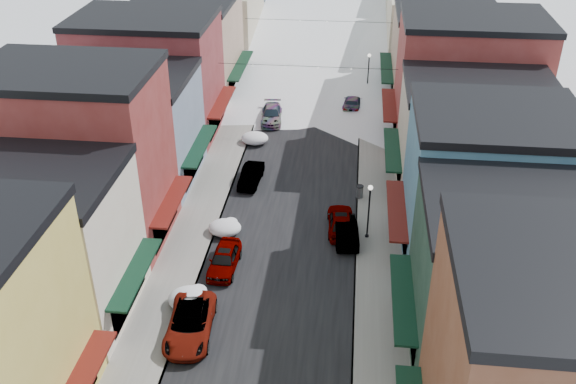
% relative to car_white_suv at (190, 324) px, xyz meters
% --- Properties ---
extents(road, '(10.00, 160.00, 0.01)m').
position_rel_car_white_suv_xyz_m(road, '(4.30, 48.71, -0.75)').
color(road, black).
rests_on(road, ground).
extents(sidewalk_left, '(3.20, 160.00, 0.15)m').
position_rel_car_white_suv_xyz_m(sidewalk_left, '(-2.30, 48.71, -0.68)').
color(sidewalk_left, gray).
rests_on(sidewalk_left, ground).
extents(sidewalk_right, '(3.20, 160.00, 0.15)m').
position_rel_car_white_suv_xyz_m(sidewalk_right, '(10.90, 48.71, -0.68)').
color(sidewalk_right, gray).
rests_on(sidewalk_right, ground).
extents(curb_left, '(0.10, 160.00, 0.15)m').
position_rel_car_white_suv_xyz_m(curb_left, '(-0.75, 48.71, -0.68)').
color(curb_left, slate).
rests_on(curb_left, ground).
extents(curb_right, '(0.10, 160.00, 0.15)m').
position_rel_car_white_suv_xyz_m(curb_right, '(9.35, 48.71, -0.68)').
color(curb_right, slate).
rests_on(curb_right, ground).
extents(bldg_l_cream, '(11.30, 8.20, 9.50)m').
position_rel_car_white_suv_xyz_m(bldg_l_cream, '(-8.89, 1.21, 4.00)').
color(bldg_l_cream, beige).
rests_on(bldg_l_cream, ground).
extents(bldg_l_brick_near, '(12.30, 8.20, 12.50)m').
position_rel_car_white_suv_xyz_m(bldg_l_brick_near, '(-9.39, 9.21, 5.50)').
color(bldg_l_brick_near, maroon).
rests_on(bldg_l_brick_near, ground).
extents(bldg_l_grayblue, '(11.30, 9.20, 9.00)m').
position_rel_car_white_suv_xyz_m(bldg_l_grayblue, '(-8.89, 17.71, 3.75)').
color(bldg_l_grayblue, gray).
rests_on(bldg_l_grayblue, ground).
extents(bldg_l_brick_far, '(13.30, 9.20, 11.00)m').
position_rel_car_white_suv_xyz_m(bldg_l_brick_far, '(-9.89, 26.71, 4.75)').
color(bldg_l_brick_far, maroon).
rests_on(bldg_l_brick_far, ground).
extents(bldg_l_tan, '(11.30, 11.20, 10.00)m').
position_rel_car_white_suv_xyz_m(bldg_l_tan, '(-8.89, 36.71, 4.25)').
color(bldg_l_tan, tan).
rests_on(bldg_l_tan, ground).
extents(bldg_r_green, '(11.30, 9.20, 9.50)m').
position_rel_car_white_suv_xyz_m(bldg_r_green, '(17.49, 0.71, 4.00)').
color(bldg_r_green, '#1A3729').
rests_on(bldg_r_green, ground).
extents(bldg_r_blue, '(11.30, 9.20, 10.50)m').
position_rel_car_white_suv_xyz_m(bldg_r_blue, '(17.49, 9.71, 4.50)').
color(bldg_r_blue, teal).
rests_on(bldg_r_blue, ground).
extents(bldg_r_cream, '(12.30, 9.20, 9.00)m').
position_rel_car_white_suv_xyz_m(bldg_r_cream, '(17.99, 18.71, 3.75)').
color(bldg_r_cream, beige).
rests_on(bldg_r_cream, ground).
extents(bldg_r_brick_far, '(13.30, 9.20, 11.50)m').
position_rel_car_white_suv_xyz_m(bldg_r_brick_far, '(18.49, 27.71, 5.00)').
color(bldg_r_brick_far, maroon).
rests_on(bldg_r_brick_far, ground).
extents(bldg_r_tan, '(11.30, 11.20, 9.50)m').
position_rel_car_white_suv_xyz_m(bldg_r_tan, '(17.49, 37.71, 4.00)').
color(bldg_r_tan, '#987B64').
rests_on(bldg_r_tan, ground).
extents(overhead_cables, '(16.40, 15.04, 0.04)m').
position_rel_car_white_suv_xyz_m(overhead_cables, '(4.30, 36.21, 5.44)').
color(overhead_cables, black).
rests_on(overhead_cables, ground).
extents(car_white_suv, '(2.92, 5.63, 1.52)m').
position_rel_car_white_suv_xyz_m(car_white_suv, '(0.00, 0.00, 0.00)').
color(car_white_suv, white).
rests_on(car_white_suv, ground).
extents(car_silver_sedan, '(1.88, 4.37, 1.47)m').
position_rel_car_white_suv_xyz_m(car_silver_sedan, '(0.76, 6.33, -0.02)').
color(car_silver_sedan, gray).
rests_on(car_silver_sedan, ground).
extents(car_dark_hatch, '(1.70, 4.22, 1.36)m').
position_rel_car_white_suv_xyz_m(car_dark_hatch, '(0.72, 17.78, -0.08)').
color(car_dark_hatch, black).
rests_on(car_dark_hatch, ground).
extents(car_silver_wagon, '(2.37, 4.99, 1.40)m').
position_rel_car_white_suv_xyz_m(car_silver_wagon, '(0.80, 30.06, -0.06)').
color(car_silver_wagon, gray).
rests_on(car_silver_wagon, ground).
extents(car_green_sedan, '(2.02, 4.58, 1.46)m').
position_rel_car_white_suv_xyz_m(car_green_sedan, '(8.60, 10.58, -0.03)').
color(car_green_sedan, black).
rests_on(car_green_sedan, ground).
extents(car_gray_suv, '(2.18, 4.73, 1.57)m').
position_rel_car_white_suv_xyz_m(car_gray_suv, '(8.21, 11.65, 0.03)').
color(car_gray_suv, gray).
rests_on(car_gray_suv, ground).
extents(car_black_sedan, '(2.20, 4.72, 1.33)m').
position_rel_car_white_suv_xyz_m(car_black_sedan, '(8.60, 34.02, -0.09)').
color(car_black_sedan, black).
rests_on(car_black_sedan, ground).
extents(car_lane_silver, '(2.30, 4.77, 1.57)m').
position_rel_car_white_suv_xyz_m(car_lane_silver, '(2.70, 48.59, 0.03)').
color(car_lane_silver, gray).
rests_on(car_lane_silver, ground).
extents(car_lane_white, '(3.18, 5.73, 1.52)m').
position_rel_car_white_suv_xyz_m(car_lane_white, '(5.13, 50.76, 0.00)').
color(car_lane_white, white).
rests_on(car_lane_white, ground).
extents(trash_can, '(0.60, 0.60, 1.01)m').
position_rel_car_white_suv_xyz_m(trash_can, '(9.50, 16.21, -0.09)').
color(trash_can, slate).
rests_on(trash_can, sidewalk_right).
extents(streetlamp_near, '(0.35, 0.35, 4.17)m').
position_rel_car_white_suv_xyz_m(streetlamp_near, '(10.10, 10.84, 2.02)').
color(streetlamp_near, black).
rests_on(streetlamp_near, sidewalk_right).
extents(streetlamp_far, '(0.37, 0.37, 4.45)m').
position_rel_car_white_suv_xyz_m(streetlamp_far, '(10.05, 37.80, 2.20)').
color(streetlamp_far, black).
rests_on(streetlamp_far, sidewalk_right).
extents(snow_pile_near, '(2.65, 2.83, 1.12)m').
position_rel_car_white_suv_xyz_m(snow_pile_near, '(-0.58, 2.46, -0.22)').
color(snow_pile_near, white).
rests_on(snow_pile_near, ground).
extents(snow_pile_mid, '(2.35, 2.65, 0.99)m').
position_rel_car_white_suv_xyz_m(snow_pile_mid, '(0.02, 10.45, -0.28)').
color(snow_pile_mid, white).
rests_on(snow_pile_mid, ground).
extents(snow_pile_far, '(2.48, 2.72, 1.05)m').
position_rel_car_white_suv_xyz_m(snow_pile_far, '(-0.07, 25.12, -0.26)').
color(snow_pile_far, white).
rests_on(snow_pile_far, ground).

